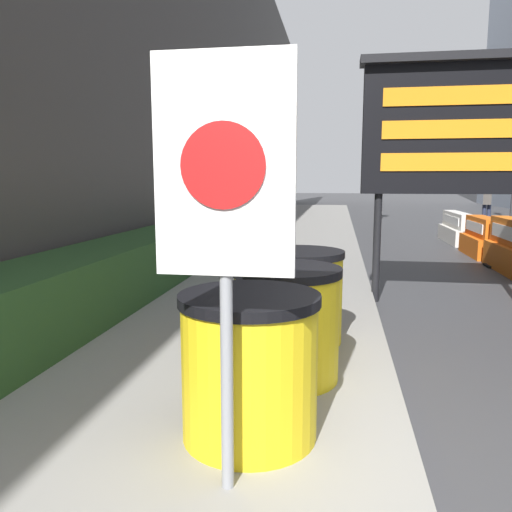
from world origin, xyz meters
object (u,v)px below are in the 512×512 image
at_px(barrel_drum_middle, 286,323).
at_px(pedestrian_worker, 487,199).
at_px(traffic_cone_near, 497,250).
at_px(jersey_barrier_white, 457,229).
at_px(traffic_light_near_curb, 379,144).
at_px(warning_sign, 224,197).
at_px(message_board, 457,128).
at_px(barrel_drum_foreground, 249,365).
at_px(barrel_drum_back, 299,296).
at_px(jersey_barrier_orange_far, 483,239).

height_order(barrel_drum_middle, pedestrian_worker, pedestrian_worker).
bearing_deg(traffic_cone_near, jersey_barrier_white, 88.21).
bearing_deg(traffic_cone_near, pedestrian_worker, 76.16).
height_order(traffic_cone_near, traffic_light_near_curb, traffic_light_near_curb).
xyz_separation_m(jersey_barrier_white, traffic_light_near_curb, (-1.64, 5.74, 2.56)).
distance_m(warning_sign, message_board, 4.97).
relative_size(barrel_drum_foreground, barrel_drum_back, 1.00).
bearing_deg(pedestrian_worker, traffic_light_near_curb, 84.50).
relative_size(barrel_drum_middle, pedestrian_worker, 0.52).
bearing_deg(warning_sign, traffic_cone_near, 65.71).
height_order(barrel_drum_foreground, barrel_drum_middle, same).
xyz_separation_m(barrel_drum_middle, jersey_barrier_orange_far, (3.41, 7.62, -0.19)).
bearing_deg(message_board, pedestrian_worker, 72.66).
distance_m(barrel_drum_back, pedestrian_worker, 14.48).
height_order(barrel_drum_back, traffic_light_near_curb, traffic_light_near_curb).
height_order(warning_sign, traffic_light_near_curb, traffic_light_near_curb).
xyz_separation_m(barrel_drum_back, jersey_barrier_orange_far, (3.39, 6.73, -0.19)).
xyz_separation_m(warning_sign, traffic_light_near_curb, (1.91, 17.15, 1.37)).
height_order(warning_sign, pedestrian_worker, warning_sign).
distance_m(barrel_drum_foreground, jersey_barrier_white, 11.44).
bearing_deg(traffic_light_near_curb, jersey_barrier_orange_far, -78.56).
relative_size(barrel_drum_back, pedestrian_worker, 0.52).
bearing_deg(traffic_cone_near, jersey_barrier_orange_far, 85.28).
height_order(barrel_drum_back, message_board, message_board).
bearing_deg(traffic_light_near_curb, message_board, -89.92).
distance_m(barrel_drum_back, traffic_cone_near, 6.23).
distance_m(barrel_drum_foreground, jersey_barrier_orange_far, 9.22).
relative_size(traffic_cone_near, traffic_light_near_curb, 0.17).
relative_size(jersey_barrier_orange_far, jersey_barrier_white, 0.74).
height_order(traffic_cone_near, pedestrian_worker, pedestrian_worker).
distance_m(barrel_drum_middle, pedestrian_worker, 15.32).
bearing_deg(pedestrian_worker, barrel_drum_foreground, 176.00).
xyz_separation_m(message_board, jersey_barrier_white, (1.62, 6.89, -1.91)).
bearing_deg(jersey_barrier_orange_far, traffic_cone_near, -94.72).
xyz_separation_m(warning_sign, traffic_cone_near, (3.43, 7.61, -1.21)).
bearing_deg(pedestrian_worker, message_board, 178.25).
bearing_deg(message_board, traffic_light_near_curb, 90.08).
distance_m(jersey_barrier_white, traffic_light_near_curb, 6.49).
distance_m(warning_sign, traffic_light_near_curb, 17.31).
xyz_separation_m(barrel_drum_foreground, pedestrian_worker, (5.43, 15.26, 0.40)).
relative_size(barrel_drum_foreground, pedestrian_worker, 0.52).
bearing_deg(barrel_drum_back, warning_sign, -94.06).
height_order(barrel_drum_back, jersey_barrier_orange_far, barrel_drum_back).
xyz_separation_m(message_board, jersey_barrier_orange_far, (1.62, 4.52, -1.89)).
xyz_separation_m(message_board, traffic_light_near_curb, (-0.02, 12.63, 0.65)).
height_order(barrel_drum_middle, message_board, message_board).
height_order(barrel_drum_back, pedestrian_worker, pedestrian_worker).
xyz_separation_m(jersey_barrier_orange_far, jersey_barrier_white, (0.00, 2.37, -0.02)).
bearing_deg(barrel_drum_back, traffic_light_near_curb, 83.28).
distance_m(barrel_drum_foreground, traffic_cone_near, 7.87).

